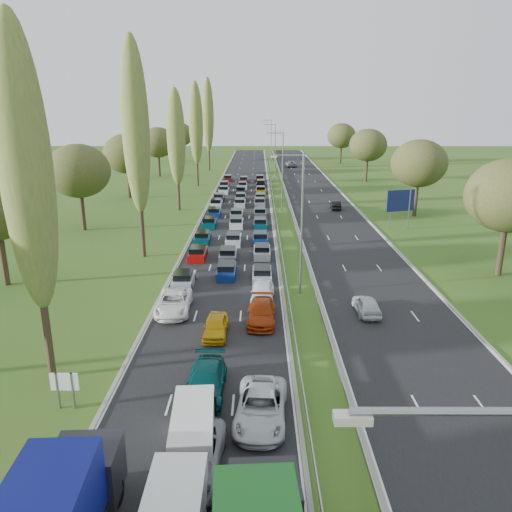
{
  "coord_description": "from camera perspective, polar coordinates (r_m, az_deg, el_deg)",
  "views": [
    {
      "loc": [
        0.87,
        2.39,
        15.59
      ],
      "look_at": [
        0.64,
        49.19,
        1.5
      ],
      "focal_mm": 35.0,
      "sensor_mm": 36.0,
      "label": 1
    }
  ],
  "objects": [
    {
      "name": "traffic_queue_fill",
      "position": [
        76.72,
        -2.07,
        5.36
      ],
      "size": [
        9.01,
        69.67,
        0.8
      ],
      "color": "#B2B7BC",
      "rests_on": "ground"
    },
    {
      "name": "near_car_11",
      "position": [
        37.6,
        0.63,
        -6.48
      ],
      "size": [
        2.28,
        5.17,
        1.48
      ],
      "primitive_type": "imported",
      "rotation": [
        0.0,
        0.0,
        -0.04
      ],
      "color": "#962D09",
      "rests_on": "near_carriageway"
    },
    {
      "name": "near_carriageway",
      "position": [
        81.67,
        -1.92,
        5.74
      ],
      "size": [
        10.5,
        215.0,
        0.04
      ],
      "primitive_type": "cube",
      "color": "black",
      "rests_on": "ground"
    },
    {
      "name": "near_car_6",
      "position": [
        23.72,
        -7.31,
        -22.0
      ],
      "size": [
        2.82,
        5.67,
        1.54
      ],
      "primitive_type": "imported",
      "rotation": [
        0.0,
        0.0,
        -0.05
      ],
      "color": "gray",
      "rests_on": "near_carriageway"
    },
    {
      "name": "info_sign",
      "position": [
        29.16,
        -21.01,
        -13.66
      ],
      "size": [
        1.5,
        0.16,
        2.1
      ],
      "color": "gray",
      "rests_on": "ground"
    },
    {
      "name": "near_car_8",
      "position": [
        35.6,
        -4.62,
        -8.0
      ],
      "size": [
        1.72,
        4.11,
        1.39
      ],
      "primitive_type": "imported",
      "rotation": [
        0.0,
        0.0,
        -0.02
      ],
      "color": "#CF9B0D",
      "rests_on": "near_carriageway"
    },
    {
      "name": "near_car_7",
      "position": [
        28.92,
        -5.76,
        -14.14
      ],
      "size": [
        2.22,
        5.28,
        1.52
      ],
      "primitive_type": "imported",
      "rotation": [
        0.0,
        0.0,
        -0.02
      ],
      "color": "#044143",
      "rests_on": "near_carriageway"
    },
    {
      "name": "lamp_columns",
      "position": [
        76.3,
        3.05,
        9.51
      ],
      "size": [
        0.18,
        140.18,
        12.0
      ],
      "color": "gray",
      "rests_on": "ground"
    },
    {
      "name": "direction_sign",
      "position": [
        67.96,
        16.19,
        5.91
      ],
      "size": [
        3.86,
        1.25,
        5.2
      ],
      "color": "gray",
      "rests_on": "ground"
    },
    {
      "name": "central_reservation",
      "position": [
        81.59,
        2.84,
        6.11
      ],
      "size": [
        2.36,
        215.0,
        0.32
      ],
      "color": "gray",
      "rests_on": "ground"
    },
    {
      "name": "near_car_12",
      "position": [
        41.4,
        0.75,
        -4.15
      ],
      "size": [
        2.11,
        4.76,
        1.59
      ],
      "primitive_type": "imported",
      "rotation": [
        0.0,
        0.0,
        -0.05
      ],
      "color": "white",
      "rests_on": "near_carriageway"
    },
    {
      "name": "woodland_right",
      "position": [
        68.76,
        20.2,
        9.14
      ],
      "size": [
        8.0,
        153.0,
        11.1
      ],
      "color": "#2D2116",
      "rests_on": "ground"
    },
    {
      "name": "white_van_rear",
      "position": [
        25.1,
        -7.13,
        -18.9
      ],
      "size": [
        1.92,
        4.89,
        1.96
      ],
      "rotation": [
        0.0,
        0.0,
        0.07
      ],
      "color": "silver",
      "rests_on": "near_carriageway"
    },
    {
      "name": "poplar_row",
      "position": [
        67.0,
        -10.67,
        13.74
      ],
      "size": [
        2.8,
        127.8,
        22.44
      ],
      "color": "#2D2116",
      "rests_on": "ground"
    },
    {
      "name": "near_car_10",
      "position": [
        26.72,
        0.57,
        -16.87
      ],
      "size": [
        2.97,
        5.73,
        1.54
      ],
      "primitive_type": "imported",
      "rotation": [
        0.0,
        0.0,
        -0.08
      ],
      "color": "silver",
      "rests_on": "near_carriageway"
    },
    {
      "name": "far_carriageway",
      "position": [
        82.26,
        7.56,
        5.69
      ],
      "size": [
        10.5,
        215.0,
        0.04
      ],
      "primitive_type": "cube",
      "color": "black",
      "rests_on": "ground"
    },
    {
      "name": "far_car_2",
      "position": [
        136.0,
        4.0,
        10.47
      ],
      "size": [
        2.9,
        5.72,
        1.55
      ],
      "primitive_type": "imported",
      "rotation": [
        0.0,
        0.0,
        3.2
      ],
      "color": "slate",
      "rests_on": "far_carriageway"
    },
    {
      "name": "near_car_2",
      "position": [
        39.87,
        -9.37,
        -5.26
      ],
      "size": [
        2.8,
        5.69,
        1.55
      ],
      "primitive_type": "imported",
      "rotation": [
        0.0,
        0.0,
        0.04
      ],
      "color": "white",
      "rests_on": "near_carriageway"
    },
    {
      "name": "woodland_left",
      "position": [
        64.91,
        -20.6,
        8.71
      ],
      "size": [
        8.0,
        166.0,
        11.1
      ],
      "color": "#2D2116",
      "rests_on": "ground"
    },
    {
      "name": "far_car_0",
      "position": [
        40.04,
        12.54,
        -5.46
      ],
      "size": [
        1.79,
        4.18,
        1.41
      ],
      "primitive_type": "imported",
      "rotation": [
        0.0,
        0.0,
        3.17
      ],
      "color": "silver",
      "rests_on": "far_carriageway"
    },
    {
      "name": "ground",
      "position": [
        79.24,
        2.92,
        5.39
      ],
      "size": [
        260.0,
        260.0,
        0.0
      ],
      "primitive_type": "plane",
      "color": "#3B571B",
      "rests_on": "ground"
    },
    {
      "name": "far_car_1",
      "position": [
        79.78,
        9.08,
        5.78
      ],
      "size": [
        1.59,
        4.1,
        1.33
      ],
      "primitive_type": "imported",
      "rotation": [
        0.0,
        0.0,
        3.1
      ],
      "color": "black",
      "rests_on": "far_carriageway"
    }
  ]
}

